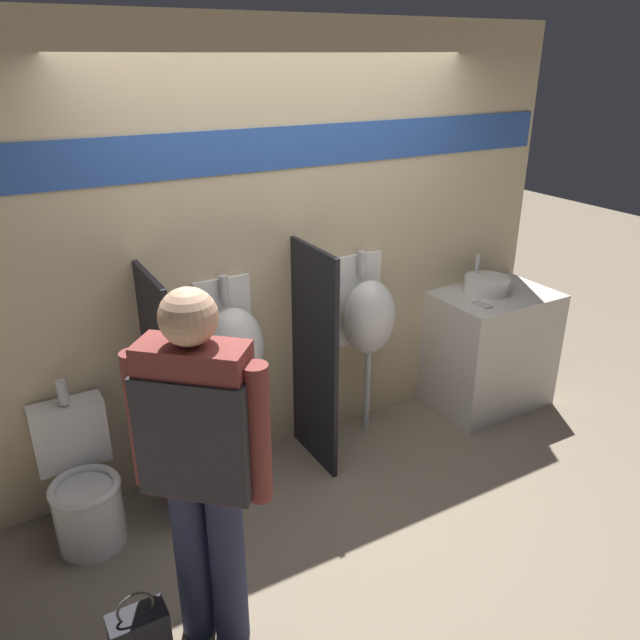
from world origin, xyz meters
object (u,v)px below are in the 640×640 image
at_px(urinal_far, 368,317).
at_px(person_in_vest, 201,454).
at_px(urinal_near_counter, 234,348).
at_px(toilet, 83,487).
at_px(sink_basin, 486,285).
at_px(cell_phone, 482,305).

relative_size(urinal_far, person_in_vest, 0.76).
distance_m(urinal_near_counter, person_in_vest, 1.26).
bearing_deg(person_in_vest, toilet, -26.79).
distance_m(sink_basin, cell_phone, 0.28).
bearing_deg(urinal_near_counter, toilet, -172.36).
xyz_separation_m(urinal_far, person_in_vest, (-1.57, -1.10, 0.13)).
xyz_separation_m(sink_basin, cell_phone, (-0.21, -0.18, -0.05)).
relative_size(sink_basin, urinal_far, 0.25).
bearing_deg(cell_phone, urinal_near_counter, 170.95).
relative_size(sink_basin, person_in_vest, 0.19).
xyz_separation_m(sink_basin, toilet, (-2.91, -0.04, -0.64)).
xyz_separation_m(sink_basin, urinal_far, (-0.96, 0.09, -0.08)).
distance_m(sink_basin, person_in_vest, 2.72).
distance_m(urinal_far, person_in_vest, 1.92).
height_order(urinal_near_counter, person_in_vest, person_in_vest).
bearing_deg(urinal_near_counter, urinal_far, 0.00).
height_order(toilet, person_in_vest, person_in_vest).
bearing_deg(sink_basin, urinal_far, 174.44).
bearing_deg(person_in_vest, urinal_near_counter, -76.33).
distance_m(urinal_near_counter, urinal_far, 0.97).
height_order(urinal_near_counter, toilet, urinal_near_counter).
xyz_separation_m(sink_basin, person_in_vest, (-2.53, -1.01, 0.04)).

